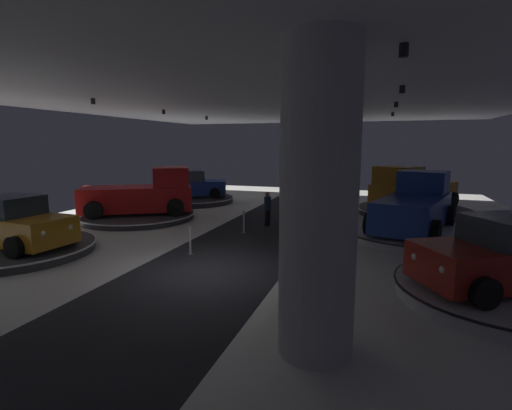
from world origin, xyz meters
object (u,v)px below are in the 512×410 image
object	(u,v)px
display_platform_near_right	(502,293)
pickup_truck_mid_left	(144,195)
display_car_near_right	(507,255)
display_car_near_left	(13,223)
pickup_truck_far_right	(412,191)
display_platform_mid_right	(412,232)
pickup_truck_mid_right	(415,206)
visitor_walking_near	(267,207)
display_platform_near_left	(16,249)
display_platform_far_left	(193,199)
display_car_far_left	(192,185)
display_platform_mid_left	(138,216)
column_right	(319,203)
display_platform_far_right	(413,211)

from	to	relation	value
display_platform_near_right	pickup_truck_mid_left	size ratio (longest dim) A/B	0.88
display_car_near_right	display_car_near_left	bearing A→B (deg)	-177.01
display_car_near_left	pickup_truck_far_right	xyz separation A→B (m)	(13.41, 11.99, 0.20)
display_platform_near_right	pickup_truck_far_right	world-z (taller)	pickup_truck_far_right
display_platform_near_right	display_platform_mid_right	size ratio (longest dim) A/B	0.87
pickup_truck_mid_right	visitor_walking_near	size ratio (longest dim) A/B	3.57
display_platform_near_left	display_car_near_right	xyz separation A→B (m)	(14.75, 0.78, 0.96)
display_platform_far_left	pickup_truck_mid_left	size ratio (longest dim) A/B	0.94
display_platform_near_right	display_car_far_left	bearing A→B (deg)	141.36
display_car_near_left	pickup_truck_mid_left	bearing A→B (deg)	85.25
display_car_near_right	display_platform_mid_left	size ratio (longest dim) A/B	0.80
column_right	pickup_truck_mid_left	distance (m)	14.15
display_platform_near_right	display_platform_mid_right	distance (m)	6.51
display_car_far_left	display_car_near_right	xyz separation A→B (m)	(14.46, -11.52, 0.01)
display_platform_near_right	column_right	bearing A→B (deg)	-137.10
display_platform_mid_right	visitor_walking_near	xyz separation A→B (m)	(-6.18, -0.08, 0.75)
display_platform_far_left	pickup_truck_far_right	size ratio (longest dim) A/B	0.95
display_car_near_right	display_platform_mid_right	distance (m)	6.58
pickup_truck_far_right	visitor_walking_near	world-z (taller)	pickup_truck_far_right
display_platform_near_left	display_platform_mid_right	world-z (taller)	display_platform_near_left
column_right	display_platform_mid_left	xyz separation A→B (m)	(-10.55, 9.44, -2.59)
display_platform_near_right	display_platform_far_right	xyz separation A→B (m)	(-1.16, 11.50, -0.01)
display_car_near_right	pickup_truck_mid_left	xyz separation A→B (m)	(-14.22, 5.95, 0.09)
display_platform_near_left	display_platform_mid_left	world-z (taller)	display_platform_near_left
display_platform_near_left	display_car_near_left	bearing A→B (deg)	175.20
column_right	display_platform_near_left	xyz separation A→B (m)	(-10.80, 2.88, -2.58)
display_platform_near_left	pickup_truck_mid_right	distance (m)	15.17
column_right	pickup_truck_mid_left	size ratio (longest dim) A/B	0.98
column_right	display_car_far_left	bearing A→B (deg)	124.73
display_platform_near_left	pickup_truck_mid_left	xyz separation A→B (m)	(0.53, 6.72, 1.05)
column_right	display_platform_near_left	distance (m)	11.47
display_car_near_right	pickup_truck_mid_right	bearing A→B (deg)	103.04
display_car_near_left	pickup_truck_mid_right	world-z (taller)	pickup_truck_mid_right
display_platform_near_right	display_car_near_right	world-z (taller)	display_car_near_right
display_car_near_left	display_platform_near_left	bearing A→B (deg)	-4.80
column_right	display_platform_far_left	size ratio (longest dim) A/B	1.04
display_platform_far_right	display_platform_mid_right	distance (m)	5.20
display_platform_mid_left	pickup_truck_mid_left	xyz separation A→B (m)	(0.28, 0.16, 1.06)
display_car_far_left	display_platform_mid_left	size ratio (longest dim) A/B	0.80
display_car_far_left	pickup_truck_mid_right	world-z (taller)	pickup_truck_mid_right
display_car_far_left	visitor_walking_near	size ratio (longest dim) A/B	2.87
display_car_far_left	pickup_truck_far_right	world-z (taller)	pickup_truck_far_right
visitor_walking_near	column_right	bearing A→B (deg)	-68.65
column_right	display_platform_near_right	distance (m)	5.92
display_platform_mid_left	display_car_far_left	bearing A→B (deg)	89.64
display_car_near_right	display_platform_near_left	bearing A→B (deg)	-176.99
display_car_near_left	pickup_truck_far_right	distance (m)	17.99
pickup_truck_mid_right	visitor_walking_near	bearing A→B (deg)	-176.47
display_platform_near_right	visitor_walking_near	world-z (taller)	visitor_walking_near
pickup_truck_far_right	pickup_truck_mid_left	bearing A→B (deg)	-157.72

